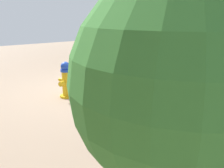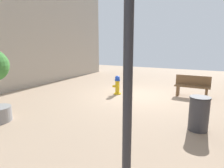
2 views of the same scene
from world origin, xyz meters
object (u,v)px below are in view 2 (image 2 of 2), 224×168
at_px(fire_hydrant, 117,85).
at_px(street_lamp, 128,46).
at_px(bench_near, 192,86).
at_px(trash_bin, 199,114).

distance_m(fire_hydrant, street_lamp, 6.49).
bearing_deg(bench_near, trash_bin, 97.96).
distance_m(bench_near, trash_bin, 3.77).
relative_size(street_lamp, trash_bin, 3.87).
height_order(fire_hydrant, bench_near, bench_near).
height_order(fire_hydrant, trash_bin, trash_bin).
height_order(fire_hydrant, street_lamp, street_lamp).
height_order(bench_near, street_lamp, street_lamp).
bearing_deg(street_lamp, bench_near, -92.71).
xyz_separation_m(fire_hydrant, trash_bin, (-3.71, 2.56, 0.03)).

